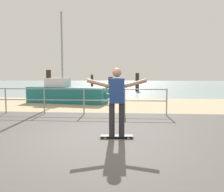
% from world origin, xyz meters
% --- Properties ---
extents(ground_plane, '(24.00, 10.00, 0.04)m').
position_xyz_m(ground_plane, '(0.00, -1.00, 0.00)').
color(ground_plane, '#514C49').
rests_on(ground_plane, ground).
extents(beach_strip, '(24.00, 6.00, 0.04)m').
position_xyz_m(beach_strip, '(0.00, 7.00, 0.00)').
color(beach_strip, tan).
rests_on(beach_strip, ground).
extents(sea_surface, '(72.00, 50.00, 0.04)m').
position_xyz_m(sea_surface, '(0.00, 35.00, 0.00)').
color(sea_surface, '#849EA3').
rests_on(sea_surface, ground).
extents(railing_fence, '(9.68, 0.05, 1.05)m').
position_xyz_m(railing_fence, '(-2.59, 3.60, 0.70)').
color(railing_fence, gray).
rests_on(railing_fence, ground).
extents(sailboat, '(5.06, 2.15, 5.04)m').
position_xyz_m(sailboat, '(-2.53, 7.33, 0.52)').
color(sailboat, '#19666B').
rests_on(sailboat, ground).
extents(skateboard, '(0.81, 0.26, 0.08)m').
position_xyz_m(skateboard, '(0.51, 0.28, 0.07)').
color(skateboard, black).
rests_on(skateboard, ground).
extents(skateboarder, '(1.45, 0.23, 1.65)m').
position_xyz_m(skateboarder, '(0.51, 0.28, 1.02)').
color(skateboarder, '#26262B').
rests_on(skateboarder, skateboard).
extents(groyne_post_0, '(0.39, 0.39, 1.99)m').
position_xyz_m(groyne_post_0, '(-5.78, 12.89, 0.99)').
color(groyne_post_0, '#332319').
rests_on(groyne_post_0, ground).
extents(groyne_post_1, '(0.27, 0.27, 1.62)m').
position_xyz_m(groyne_post_1, '(-3.35, 19.58, 0.81)').
color(groyne_post_1, '#332319').
rests_on(groyne_post_1, ground).
extents(groyne_post_2, '(0.40, 0.40, 1.41)m').
position_xyz_m(groyne_post_2, '(-0.92, 15.02, 0.70)').
color(groyne_post_2, '#332319').
rests_on(groyne_post_2, ground).
extents(groyne_post_3, '(0.35, 0.35, 1.77)m').
position_xyz_m(groyne_post_3, '(1.50, 16.99, 0.89)').
color(groyne_post_3, '#332319').
rests_on(groyne_post_3, ground).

